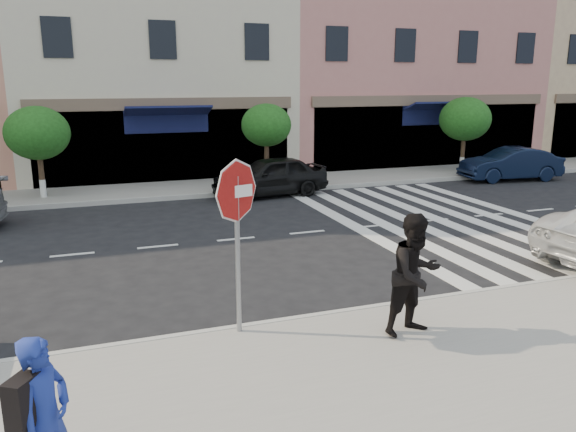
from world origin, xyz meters
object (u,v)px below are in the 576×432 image
object	(u,v)px
car_far_mid	(270,176)
car_far_right	(511,164)
photographer	(46,421)
walker	(416,274)
stop_sign	(237,210)

from	to	relation	value
car_far_mid	car_far_right	size ratio (longest dim) A/B	1.01
photographer	walker	world-z (taller)	walker
car_far_right	car_far_mid	bearing A→B (deg)	-83.94
stop_sign	car_far_mid	xyz separation A→B (m)	(3.98, 10.79, -1.43)
stop_sign	car_far_mid	distance (m)	11.59
photographer	walker	distance (m)	5.55
photographer	car_far_mid	xyz separation A→B (m)	(6.60, 13.74, -0.28)
photographer	car_far_mid	size ratio (longest dim) A/B	0.40
photographer	walker	bearing A→B (deg)	-36.82
car_far_right	stop_sign	bearing A→B (deg)	-46.09
walker	car_far_mid	world-z (taller)	walker
stop_sign	car_far_right	distance (m)	17.82
photographer	car_far_mid	world-z (taller)	photographer
stop_sign	walker	world-z (taller)	stop_sign
photographer	car_far_mid	distance (m)	15.25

